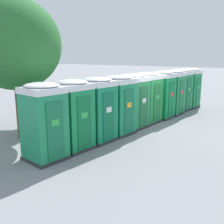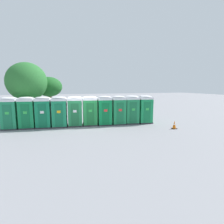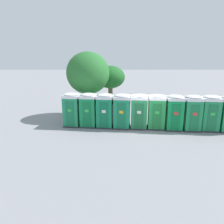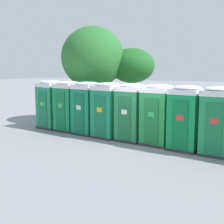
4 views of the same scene
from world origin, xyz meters
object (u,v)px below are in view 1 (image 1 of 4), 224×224
portapotty_0 (44,122)px  street_tree_0 (32,57)px  portapotty_4 (134,101)px  portapotty_7 (172,92)px  portapotty_3 (118,105)px  street_tree_1 (14,44)px  portapotty_2 (98,109)px  portapotty_5 (147,97)px  portapotty_1 (73,115)px  portapotty_8 (180,90)px  portapotty_6 (162,95)px  portapotty_9 (189,88)px

portapotty_0 → street_tree_0: 5.20m
portapotty_4 → portapotty_7: (3.75, -0.46, 0.00)m
portapotty_3 → street_tree_1: street_tree_1 is taller
street_tree_0 → portapotty_2: bearing=-95.2°
portapotty_4 → portapotty_5: size_ratio=1.00×
portapotty_0 → portapotty_4: size_ratio=1.00×
portapotty_1 → portapotty_8: same height
portapotty_6 → portapotty_1: bearing=173.3°
portapotty_1 → portapotty_8: (8.76, -0.88, -0.00)m
portapotty_9 → street_tree_0: bearing=149.0°
street_tree_0 → portapotty_6: bearing=-45.5°
portapotty_8 → portapotty_0: bearing=174.3°
portapotty_4 → portapotty_9: bearing=-6.1°
portapotty_3 → portapotty_9: size_ratio=1.00×
street_tree_0 → portapotty_3: bearing=-78.6°
portapotty_5 → portapotty_9: size_ratio=1.00×
portapotty_7 → portapotty_8: (1.26, -0.03, -0.00)m
portapotty_2 → portapotty_6: (5.00, -0.56, 0.00)m
portapotty_7 → portapotty_5: bearing=171.7°
portapotty_3 → portapotty_1: bearing=172.2°
portapotty_5 → portapotty_6: (1.24, -0.24, 0.00)m
portapotty_0 → portapotty_5: same height
portapotty_2 → portapotty_4: bearing=-5.0°
portapotty_0 → portapotty_2: bearing=-6.6°
portapotty_2 → portapotty_5: same height
portapotty_1 → portapotty_8: 8.81m
portapotty_2 → portapotty_8: bearing=-5.4°
portapotty_1 → portapotty_7: 7.55m
portapotty_4 → portapotty_9: (6.26, -0.67, -0.00)m
street_tree_1 → portapotty_5: bearing=-31.1°
portapotty_0 → portapotty_1: bearing=-5.3°
portapotty_1 → portapotty_7: (7.50, -0.85, 0.00)m
portapotty_4 → portapotty_6: size_ratio=1.00×
portapotty_1 → portapotty_9: same height
portapotty_4 → portapotty_8: size_ratio=1.00×
portapotty_1 → portapotty_6: bearing=-6.7°
portapotty_7 → street_tree_1: size_ratio=0.46×
portapotty_8 → portapotty_9: bearing=-8.4°
street_tree_1 → portapotty_6: bearing=-27.7°
portapotty_1 → portapotty_5: bearing=-5.6°
portapotty_7 → portapotty_9: same height
portapotty_7 → portapotty_2: bearing=173.8°
portapotty_3 → portapotty_8: same height
portapotty_1 → street_tree_1: (-0.25, 2.68, 2.48)m
portapotty_5 → street_tree_0: size_ratio=0.59×
portapotty_1 → portapotty_9: 10.07m
portapotty_7 → portapotty_9: (2.51, -0.21, -0.00)m
portapotty_4 → portapotty_1: bearing=174.0°
portapotty_1 → portapotty_7: size_ratio=1.00×
portapotty_4 → street_tree_0: bearing=116.0°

